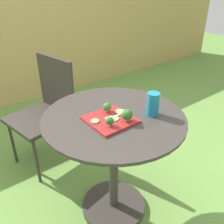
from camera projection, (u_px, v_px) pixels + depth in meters
ground_plane at (113, 207)px, 1.75m from camera, size 12.00×12.00×0.00m
bamboo_fence at (5, 54)px, 2.88m from camera, size 8.00×0.08×1.29m
patio_table at (114, 158)px, 1.53m from camera, size 0.82×0.82×0.75m
patio_chair at (47, 105)px, 2.00m from camera, size 0.51×0.51×0.90m
salad_plate at (110, 120)px, 1.34m from camera, size 0.24×0.24×0.01m
drinking_glass at (153, 105)px, 1.37m from camera, size 0.07×0.07×0.13m
fork at (115, 116)px, 1.35m from camera, size 0.15×0.03×0.00m
broccoli_floret_0 at (110, 121)px, 1.25m from camera, size 0.04×0.04×0.05m
broccoli_floret_1 at (127, 115)px, 1.30m from camera, size 0.06×0.06×0.07m
broccoli_floret_2 at (107, 107)px, 1.39m from camera, size 0.05×0.05×0.05m
cucumber_slice_0 at (114, 119)px, 1.33m from camera, size 0.05×0.05×0.01m
cucumber_slice_1 at (120, 112)px, 1.39m from camera, size 0.06×0.06×0.01m
cucumber_slice_2 at (95, 121)px, 1.30m from camera, size 0.05×0.05×0.01m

